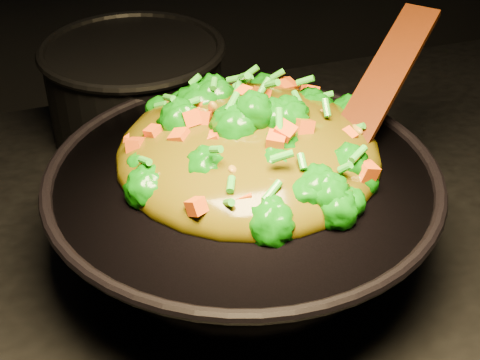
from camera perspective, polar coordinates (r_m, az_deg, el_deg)
name	(u,v)px	position (r m, az deg, el deg)	size (l,w,h in m)	color
wok	(243,216)	(0.76, 0.25, -3.10)	(0.42, 0.42, 0.12)	black
stir_fry	(249,119)	(0.72, 0.75, 5.25)	(0.30, 0.30, 0.10)	#0C6407
spatula	(375,94)	(0.79, 11.47, 7.20)	(0.30, 0.05, 0.01)	#360E04
back_pot	(136,90)	(1.00, -8.87, 7.60)	(0.25, 0.25, 0.14)	black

